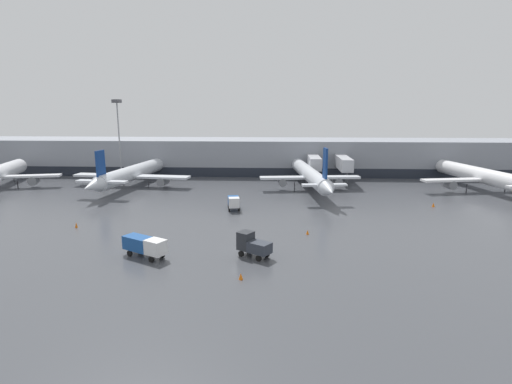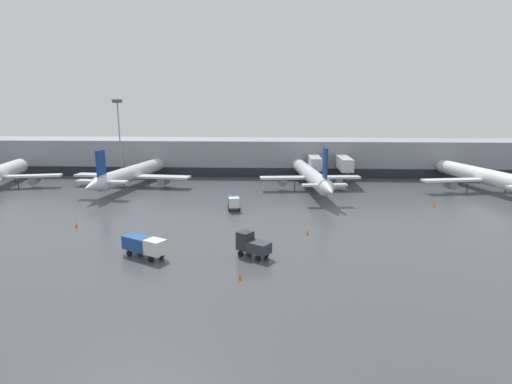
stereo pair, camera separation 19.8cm
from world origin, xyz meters
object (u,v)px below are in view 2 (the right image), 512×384
at_px(service_truck_3, 144,245).
at_px(traffic_cone_0, 307,232).
at_px(traffic_cone_1, 434,205).
at_px(parked_jet_3, 485,177).
at_px(service_truck_0, 234,202).
at_px(parked_jet_2, 310,175).
at_px(service_truck_1, 252,244).
at_px(apron_light_mast_1, 118,117).
at_px(traffic_cone_2, 240,276).
at_px(parked_jet_0, 132,174).
at_px(traffic_cone_3, 76,225).

bearing_deg(service_truck_3, traffic_cone_0, 55.57).
bearing_deg(traffic_cone_1, service_truck_3, -148.04).
height_order(parked_jet_3, service_truck_0, parked_jet_3).
height_order(parked_jet_2, service_truck_1, parked_jet_2).
height_order(parked_jet_2, service_truck_0, parked_jet_2).
distance_m(service_truck_3, apron_light_mast_1, 58.01).
relative_size(parked_jet_3, service_truck_0, 8.41).
height_order(service_truck_1, traffic_cone_0, service_truck_1).
bearing_deg(traffic_cone_2, traffic_cone_1, 46.12).
xyz_separation_m(parked_jet_2, traffic_cone_1, (20.68, -13.67, -2.95)).
xyz_separation_m(parked_jet_0, traffic_cone_1, (59.77, -15.36, -2.60)).
height_order(service_truck_0, service_truck_1, service_truck_1).
height_order(traffic_cone_2, apron_light_mast_1, apron_light_mast_1).
height_order(traffic_cone_0, traffic_cone_3, traffic_cone_3).
relative_size(parked_jet_0, parked_jet_3, 0.98).
distance_m(parked_jet_2, service_truck_3, 46.12).
bearing_deg(traffic_cone_2, service_truck_0, 97.60).
bearing_deg(parked_jet_3, traffic_cone_0, 118.05).
xyz_separation_m(service_truck_1, traffic_cone_1, (30.37, 25.97, -1.14)).
bearing_deg(traffic_cone_1, apron_light_mast_1, 159.31).
distance_m(service_truck_1, apron_light_mast_1, 63.34).
bearing_deg(parked_jet_0, traffic_cone_2, -142.91).
bearing_deg(service_truck_1, service_truck_3, 37.27).
distance_m(traffic_cone_1, traffic_cone_3, 58.84).
relative_size(parked_jet_2, service_truck_0, 8.69).
xyz_separation_m(service_truck_0, service_truck_3, (-7.86, -22.90, 0.08)).
relative_size(parked_jet_3, service_truck_3, 6.33).
distance_m(parked_jet_3, traffic_cone_2, 65.76).
distance_m(service_truck_0, traffic_cone_0, 17.64).
bearing_deg(traffic_cone_3, parked_jet_0, 95.63).
bearing_deg(parked_jet_3, service_truck_3, 114.31).
height_order(parked_jet_0, apron_light_mast_1, apron_light_mast_1).
bearing_deg(traffic_cone_3, traffic_cone_1, 15.46).
xyz_separation_m(service_truck_3, traffic_cone_0, (19.50, 9.68, -1.18)).
height_order(parked_jet_2, traffic_cone_2, parked_jet_2).
relative_size(service_truck_0, traffic_cone_0, 7.38).
relative_size(parked_jet_0, traffic_cone_3, 46.27).
xyz_separation_m(service_truck_0, traffic_cone_1, (34.98, 3.84, -1.04)).
height_order(traffic_cone_2, traffic_cone_3, traffic_cone_3).
bearing_deg(apron_light_mast_1, traffic_cone_2, -58.88).
distance_m(parked_jet_0, traffic_cone_3, 31.30).
relative_size(service_truck_0, traffic_cone_3, 5.61).
height_order(parked_jet_0, service_truck_1, parked_jet_0).
relative_size(parked_jet_3, traffic_cone_2, 53.78).
bearing_deg(apron_light_mast_1, service_truck_3, -66.07).
relative_size(traffic_cone_1, traffic_cone_3, 0.90).
bearing_deg(apron_light_mast_1, traffic_cone_0, -44.65).
bearing_deg(traffic_cone_1, traffic_cone_2, -133.88).
relative_size(parked_jet_0, traffic_cone_2, 52.70).
bearing_deg(parked_jet_2, service_truck_0, 134.14).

